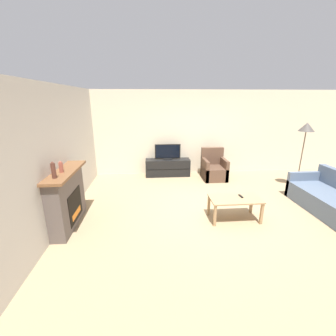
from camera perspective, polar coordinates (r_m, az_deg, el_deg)
ground_plane at (r=5.41m, az=11.34°, el=-9.76°), size 24.00×24.00×0.00m
wall_back at (r=7.48m, az=6.50°, el=8.82°), size 12.00×0.06×2.70m
wall_left at (r=5.08m, az=-25.40°, el=3.36°), size 0.06×12.00×2.70m
fireplace at (r=4.80m, az=-24.29°, el=-6.94°), size 0.40×1.42×1.14m
mantel_vase_left at (r=4.19m, az=-27.08°, el=-0.55°), size 0.07×0.07×0.29m
mantel_vase_centre_left at (r=4.49m, az=-25.54°, el=0.22°), size 0.07×0.07×0.21m
tv_stand at (r=7.32m, az=-0.08°, el=0.13°), size 1.43×0.42×0.55m
tv at (r=7.19m, az=-0.08°, el=3.96°), size 0.82×0.18×0.49m
armchair at (r=7.19m, az=11.54°, el=-0.32°), size 0.70×0.76×0.95m
coffee_table at (r=4.85m, az=16.64°, el=-8.01°), size 1.03×0.55×0.48m
remote at (r=4.92m, az=17.99°, el=-6.82°), size 0.05×0.15×0.02m
couch at (r=6.19m, az=36.52°, el=-6.62°), size 0.96×1.92×0.83m
floor_lamp at (r=6.96m, az=31.67°, el=8.08°), size 0.39×0.39×1.83m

